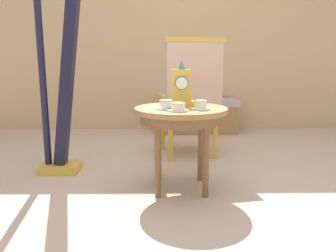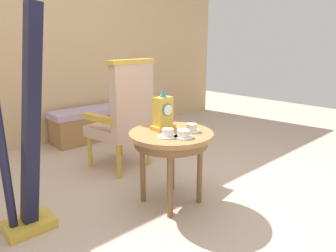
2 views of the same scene
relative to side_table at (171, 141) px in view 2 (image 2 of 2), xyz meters
name	(u,v)px [view 2 (image 2 of 2)]	position (x,y,z in m)	size (l,w,h in m)	color
ground_plane	(170,198)	(0.03, 0.04, -0.53)	(10.00, 10.00, 0.00)	#BCA38E
wall_back	(51,34)	(0.03, 2.29, 0.87)	(6.00, 0.10, 2.80)	tan
side_table	(171,141)	(0.00, 0.00, 0.00)	(0.67, 0.67, 0.61)	#9E7042
teacup_left	(168,133)	(-0.11, -0.08, 0.10)	(0.15, 0.15, 0.06)	white
teacup_right	(184,134)	(-0.03, -0.17, 0.10)	(0.15, 0.15, 0.06)	white
teacup_center	(192,128)	(0.13, -0.10, 0.11)	(0.13, 0.13, 0.06)	white
mantel_clock	(163,113)	(0.01, 0.10, 0.21)	(0.19, 0.11, 0.34)	gold
armchair	(125,114)	(0.13, 0.83, 0.06)	(0.62, 0.62, 1.14)	#CCA893
harp	(23,133)	(-0.98, 0.39, 0.17)	(0.40, 0.24, 1.75)	gold
window_bench	(90,124)	(0.33, 1.99, -0.31)	(1.03, 0.40, 0.44)	#B299B7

